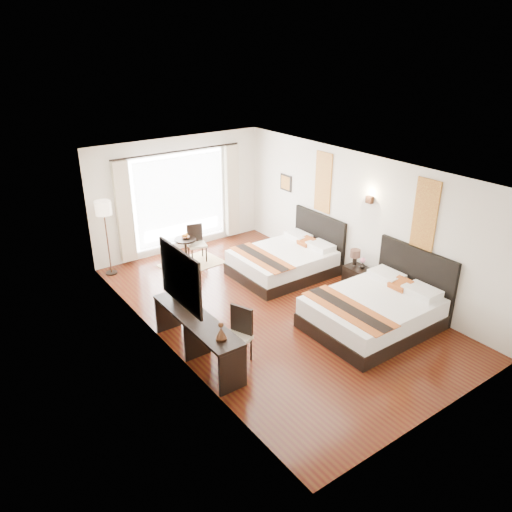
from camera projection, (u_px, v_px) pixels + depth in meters
floor at (272, 309)px, 9.86m from camera, size 4.50×7.50×0.01m
ceiling at (274, 170)px, 8.73m from camera, size 4.50×7.50×0.02m
wall_headboard at (358, 219)px, 10.49m from camera, size 0.01×7.50×2.80m
wall_desk at (163, 274)px, 8.10m from camera, size 0.01×7.50×2.80m
wall_window at (179, 195)px, 12.07m from camera, size 4.50×0.01×2.80m
wall_entry at (447, 332)px, 6.51m from camera, size 4.50×0.01×2.80m
window_glass at (180, 199)px, 12.10m from camera, size 2.40×0.02×2.20m
sheer_curtain at (181, 200)px, 12.06m from camera, size 2.30×0.02×2.10m
drape_left at (124, 212)px, 11.26m from camera, size 0.35×0.14×2.35m
drape_right at (232, 191)px, 12.81m from camera, size 0.35×0.14×2.35m
art_panel_near at (425, 215)px, 9.05m from camera, size 0.03×0.50×1.35m
art_panel_far at (323, 183)px, 11.07m from camera, size 0.03×0.50×1.35m
wall_sconce at (370, 200)px, 10.01m from camera, size 0.10×0.14×0.14m
mirror_frame at (180, 277)px, 7.63m from camera, size 0.04×1.25×0.95m
mirror_glass at (182, 277)px, 7.64m from camera, size 0.01×1.12×0.82m
bed_near at (376, 310)px, 9.13m from camera, size 2.31×1.80×1.31m
bed_far at (286, 260)px, 11.19m from camera, size 2.17×1.69×1.22m
nightstand at (356, 277)px, 10.60m from camera, size 0.40×0.49×0.47m
table_lamp at (355, 255)px, 10.45m from camera, size 0.22×0.22×0.34m
vase at (363, 264)px, 10.41m from camera, size 0.13×0.13×0.13m
console_desk at (197, 337)px, 8.23m from camera, size 0.50×2.20×0.76m
television at (180, 293)px, 8.41m from camera, size 0.19×0.73×0.42m
bronze_figurine at (221, 332)px, 7.45m from camera, size 0.18×0.18×0.26m
desk_chair at (236, 346)px, 8.15m from camera, size 0.58×0.58×0.95m
floor_lamp at (104, 213)px, 10.71m from camera, size 0.34×0.34×1.71m
side_table at (186, 250)px, 11.76m from camera, size 0.51×0.51×0.59m
fruit_bowl at (185, 237)px, 11.66m from camera, size 0.25×0.25×0.05m
window_chair at (197, 250)px, 11.87m from camera, size 0.49×0.49×0.87m
jute_rug at (192, 264)px, 11.77m from camera, size 1.45×1.05×0.01m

